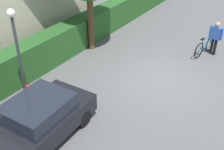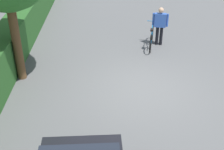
% 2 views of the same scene
% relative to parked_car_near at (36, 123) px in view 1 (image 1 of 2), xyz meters
% --- Properties ---
extents(ground_plane, '(60.00, 60.00, 0.00)m').
position_rel_parked_car_near_xyz_m(ground_plane, '(5.27, -1.68, -0.72)').
color(ground_plane, '#5A5A5A').
extents(hedge_row, '(21.93, 0.90, 1.46)m').
position_rel_parked_car_near_xyz_m(hedge_row, '(5.27, 3.10, 0.01)').
color(hedge_row, '#275722').
rests_on(hedge_row, ground).
extents(parked_car_near, '(4.17, 1.93, 1.42)m').
position_rel_parked_car_near_xyz_m(parked_car_near, '(0.00, 0.00, 0.00)').
color(parked_car_near, black).
rests_on(parked_car_near, ground).
extents(bicycle, '(1.75, 0.55, 0.97)m').
position_rel_parked_car_near_xyz_m(bicycle, '(8.55, -2.37, -0.32)').
color(bicycle, black).
rests_on(bicycle, ground).
extents(person_rider, '(0.29, 0.65, 1.64)m').
position_rel_parked_car_near_xyz_m(person_rider, '(8.77, -2.72, 0.23)').
color(person_rider, black).
rests_on(person_rider, ground).
extents(street_lamp, '(0.28, 0.28, 3.63)m').
position_rel_parked_car_near_xyz_m(street_lamp, '(1.13, 1.70, 1.67)').
color(street_lamp, '#38383D').
rests_on(street_lamp, ground).
extents(fire_hydrant, '(0.20, 0.20, 0.81)m').
position_rel_parked_car_near_xyz_m(fire_hydrant, '(1.20, 1.65, -0.31)').
color(fire_hydrant, red).
rests_on(fire_hydrant, ground).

